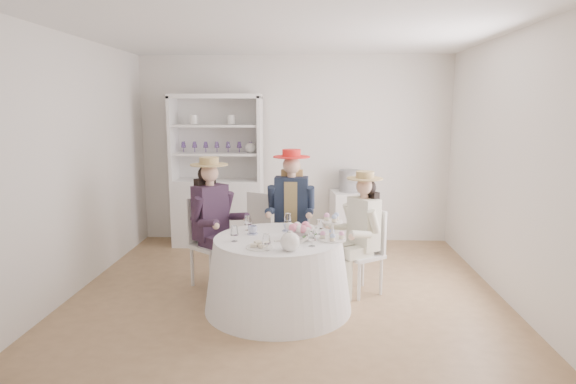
{
  "coord_description": "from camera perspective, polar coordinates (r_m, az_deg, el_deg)",
  "views": [
    {
      "loc": [
        0.25,
        -5.04,
        1.94
      ],
      "look_at": [
        0.0,
        0.1,
        1.05
      ],
      "focal_mm": 30.0,
      "sensor_mm": 36.0,
      "label": 1
    }
  ],
  "objects": [
    {
      "name": "sandwich_plate",
      "position": [
        4.34,
        -3.44,
        -6.44
      ],
      "size": [
        0.24,
        0.24,
        0.05
      ],
      "rotation": [
        0.0,
        0.0,
        0.02
      ],
      "color": "white",
      "rests_on": "tea_table"
    },
    {
      "name": "ceiling",
      "position": [
        5.1,
        -0.06,
        18.39
      ],
      "size": [
        4.5,
        4.5,
        0.0
      ],
      "primitive_type": "plane",
      "rotation": [
        3.14,
        0.0,
        0.0
      ],
      "color": "white",
      "rests_on": "wall_back"
    },
    {
      "name": "ground",
      "position": [
        5.4,
        -0.05,
        -11.22
      ],
      "size": [
        4.5,
        4.5,
        0.0
      ],
      "primitive_type": "plane",
      "color": "olive",
      "rests_on": "ground"
    },
    {
      "name": "spare_chair",
      "position": [
        6.11,
        -2.86,
        -3.89
      ],
      "size": [
        0.51,
        0.51,
        0.92
      ],
      "rotation": [
        0.0,
        0.0,
        2.64
      ],
      "color": "silver",
      "rests_on": "ground"
    },
    {
      "name": "stemware_set",
      "position": [
        4.65,
        -1.2,
        -4.55
      ],
      "size": [
        0.88,
        0.92,
        0.15
      ],
      "color": "white",
      "rests_on": "tea_table"
    },
    {
      "name": "teacup_b",
      "position": [
        4.9,
        -0.12,
        -4.29
      ],
      "size": [
        0.08,
        0.08,
        0.07
      ],
      "primitive_type": "imported",
      "rotation": [
        0.0,
        0.0,
        -0.18
      ],
      "color": "white",
      "rests_on": "tea_table"
    },
    {
      "name": "guest_right",
      "position": [
        5.08,
        8.75,
        -3.98
      ],
      "size": [
        0.56,
        0.53,
        1.31
      ],
      "rotation": [
        0.0,
        0.0,
        -0.97
      ],
      "color": "silver",
      "rests_on": "ground"
    },
    {
      "name": "hutch",
      "position": [
        6.94,
        -8.25,
        -0.04
      ],
      "size": [
        1.4,
        0.82,
        2.14
      ],
      "rotation": [
        0.0,
        0.0,
        -0.29
      ],
      "color": "silver",
      "rests_on": "ground"
    },
    {
      "name": "hatbox",
      "position": [
        6.88,
        7.36,
        1.32
      ],
      "size": [
        0.34,
        0.34,
        0.31
      ],
      "primitive_type": "cylinder",
      "rotation": [
        0.0,
        0.0,
        0.11
      ],
      "color": "black",
      "rests_on": "side_table"
    },
    {
      "name": "wall_left",
      "position": [
        5.65,
        -23.52,
        3.01
      ],
      "size": [
        0.0,
        4.5,
        4.5
      ],
      "primitive_type": "plane",
      "rotation": [
        1.57,
        0.0,
        1.57
      ],
      "color": "silver",
      "rests_on": "ground"
    },
    {
      "name": "wall_front",
      "position": [
        3.1,
        -1.86,
        -1.18
      ],
      "size": [
        4.5,
        0.0,
        4.5
      ],
      "primitive_type": "plane",
      "rotation": [
        -1.57,
        0.0,
        0.0
      ],
      "color": "silver",
      "rests_on": "ground"
    },
    {
      "name": "flower_arrangement",
      "position": [
        4.58,
        1.53,
        -4.44
      ],
      "size": [
        0.21,
        0.2,
        0.08
      ],
      "rotation": [
        0.0,
        0.0,
        0.29
      ],
      "color": "pink",
      "rests_on": "tea_table"
    },
    {
      "name": "side_table",
      "position": [
        6.98,
        7.26,
        -3.09
      ],
      "size": [
        0.57,
        0.57,
        0.78
      ],
      "primitive_type": "cube",
      "rotation": [
        0.0,
        0.0,
        0.14
      ],
      "color": "silver",
      "rests_on": "ground"
    },
    {
      "name": "wall_back",
      "position": [
        7.07,
        0.74,
        5.04
      ],
      "size": [
        4.5,
        0.0,
        4.5
      ],
      "primitive_type": "plane",
      "rotation": [
        1.57,
        0.0,
        0.0
      ],
      "color": "silver",
      "rests_on": "ground"
    },
    {
      "name": "tea_table",
      "position": [
        4.77,
        -1.18,
        -9.6
      ],
      "size": [
        1.44,
        1.44,
        0.71
      ],
      "rotation": [
        0.0,
        0.0,
        -0.14
      ],
      "color": "white",
      "rests_on": "ground"
    },
    {
      "name": "teacup_c",
      "position": [
        4.72,
        2.48,
        -4.87
      ],
      "size": [
        0.1,
        0.1,
        0.06
      ],
      "primitive_type": "imported",
      "rotation": [
        0.0,
        0.0,
        -0.38
      ],
      "color": "white",
      "rests_on": "tea_table"
    },
    {
      "name": "teacup_a",
      "position": [
        4.8,
        -4.22,
        -4.58
      ],
      "size": [
        0.1,
        0.1,
        0.08
      ],
      "primitive_type": "imported",
      "rotation": [
        0.0,
        0.0,
        -0.01
      ],
      "color": "white",
      "rests_on": "tea_table"
    },
    {
      "name": "flower_bowl",
      "position": [
        4.59,
        1.46,
        -5.38
      ],
      "size": [
        0.27,
        0.27,
        0.05
      ],
      "primitive_type": "imported",
      "rotation": [
        0.0,
        0.0,
        0.36
      ],
      "color": "white",
      "rests_on": "tea_table"
    },
    {
      "name": "table_teapot",
      "position": [
        4.24,
        0.29,
        -5.92
      ],
      "size": [
        0.25,
        0.18,
        0.19
      ],
      "rotation": [
        0.0,
        0.0,
        -0.37
      ],
      "color": "white",
      "rests_on": "tea_table"
    },
    {
      "name": "guest_mid",
      "position": [
        5.55,
        0.39,
        -1.6
      ],
      "size": [
        0.54,
        0.56,
        1.49
      ],
      "rotation": [
        0.0,
        0.0,
        -0.04
      ],
      "color": "silver",
      "rests_on": "ground"
    },
    {
      "name": "cupcake_stand",
      "position": [
        4.59,
        5.27,
        -4.56
      ],
      "size": [
        0.27,
        0.27,
        0.25
      ],
      "rotation": [
        0.0,
        0.0,
        0.08
      ],
      "color": "white",
      "rests_on": "tea_table"
    },
    {
      "name": "guest_left",
      "position": [
        5.29,
        -9.0,
        -2.66
      ],
      "size": [
        0.61,
        0.59,
        1.43
      ],
      "rotation": [
        0.0,
        0.0,
        0.89
      ],
      "color": "silver",
      "rests_on": "ground"
    },
    {
      "name": "wall_right",
      "position": [
        5.45,
        24.32,
        2.73
      ],
      "size": [
        0.0,
        4.5,
        4.5
      ],
      "primitive_type": "plane",
      "rotation": [
        1.57,
        0.0,
        -1.57
      ],
      "color": "silver",
      "rests_on": "ground"
    }
  ]
}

